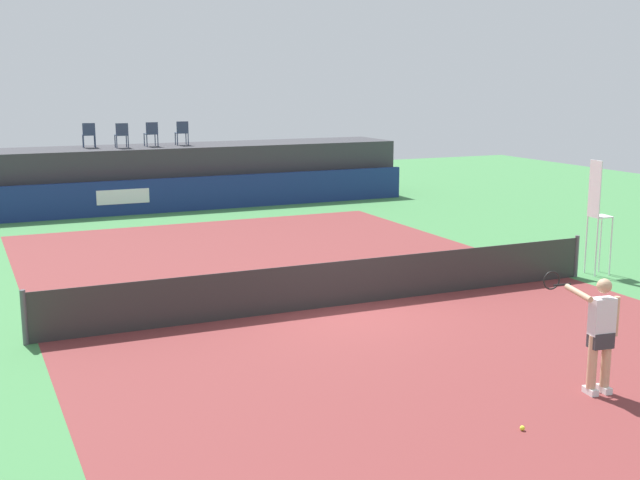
# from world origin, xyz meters

# --- Properties ---
(ground_plane) EXTENTS (48.00, 48.00, 0.00)m
(ground_plane) POSITION_xyz_m (0.00, 3.00, 0.00)
(ground_plane) COLOR #3D7A42
(court_inner) EXTENTS (12.00, 22.00, 0.00)m
(court_inner) POSITION_xyz_m (0.00, 0.00, 0.00)
(court_inner) COLOR maroon
(court_inner) RESTS_ON ground
(sponsor_wall) EXTENTS (18.00, 0.22, 1.20)m
(sponsor_wall) POSITION_xyz_m (-0.01, 13.50, 0.60)
(sponsor_wall) COLOR navy
(sponsor_wall) RESTS_ON ground
(spectator_platform) EXTENTS (18.00, 2.80, 2.20)m
(spectator_platform) POSITION_xyz_m (0.00, 15.30, 1.10)
(spectator_platform) COLOR #38383D
(spectator_platform) RESTS_ON ground
(spectator_chair_far_left) EXTENTS (0.48, 0.48, 0.89)m
(spectator_chair_far_left) POSITION_xyz_m (-2.59, 15.51, 2.69)
(spectator_chair_far_left) COLOR #2D3D56
(spectator_chair_far_left) RESTS_ON spectator_platform
(spectator_chair_left) EXTENTS (0.46, 0.46, 0.89)m
(spectator_chair_left) POSITION_xyz_m (-1.54, 14.93, 2.69)
(spectator_chair_left) COLOR #2D3D56
(spectator_chair_left) RESTS_ON spectator_platform
(spectator_chair_center) EXTENTS (0.45, 0.45, 0.89)m
(spectator_chair_center) POSITION_xyz_m (-0.42, 15.15, 2.69)
(spectator_chair_center) COLOR #2D3D56
(spectator_chair_center) RESTS_ON spectator_platform
(spectator_chair_right) EXTENTS (0.46, 0.46, 0.89)m
(spectator_chair_right) POSITION_xyz_m (0.75, 15.28, 2.69)
(spectator_chair_right) COLOR #2D3D56
(spectator_chair_right) RESTS_ON spectator_platform
(umpire_chair) EXTENTS (0.49, 0.49, 2.76)m
(umpire_chair) POSITION_xyz_m (6.75, 0.01, 1.59)
(umpire_chair) COLOR white
(umpire_chair) RESTS_ON ground
(tennis_net) EXTENTS (12.40, 0.02, 0.95)m
(tennis_net) POSITION_xyz_m (0.00, 0.00, 0.47)
(tennis_net) COLOR #2D2D2D
(tennis_net) RESTS_ON ground
(net_post_near) EXTENTS (0.10, 0.10, 1.00)m
(net_post_near) POSITION_xyz_m (-6.20, 0.00, 0.50)
(net_post_near) COLOR #4C4C51
(net_post_near) RESTS_ON ground
(net_post_far) EXTENTS (0.10, 0.10, 1.00)m
(net_post_far) POSITION_xyz_m (6.20, 0.00, 0.50)
(net_post_far) COLOR #4C4C51
(net_post_far) RESTS_ON ground
(tennis_player) EXTENTS (0.59, 1.18, 1.77)m
(tennis_player) POSITION_xyz_m (1.42, -5.91, 0.96)
(tennis_player) COLOR white
(tennis_player) RESTS_ON court_inner
(tennis_ball) EXTENTS (0.07, 0.07, 0.07)m
(tennis_ball) POSITION_xyz_m (-0.45, -6.57, 0.04)
(tennis_ball) COLOR #D8EA33
(tennis_ball) RESTS_ON court_inner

